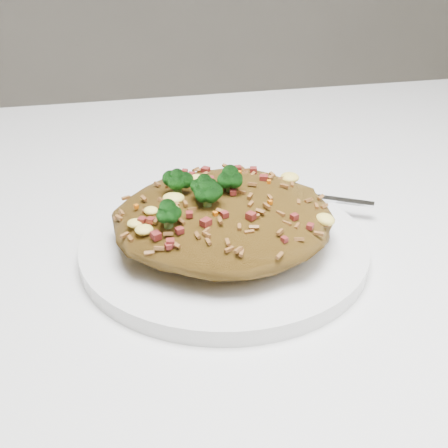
{
  "coord_description": "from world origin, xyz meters",
  "views": [
    {
      "loc": [
        0.03,
        -0.47,
        1.04
      ],
      "look_at": [
        0.12,
        -0.03,
        0.78
      ],
      "focal_mm": 50.0,
      "sensor_mm": 36.0,
      "label": 1
    }
  ],
  "objects_px": {
    "fried_rice": "(223,210)",
    "fork": "(296,195)",
    "dining_table": "(96,333)",
    "plate": "(224,247)"
  },
  "relations": [
    {
      "from": "plate",
      "to": "fork",
      "type": "xyz_separation_m",
      "value": [
        0.08,
        0.06,
        0.01
      ]
    },
    {
      "from": "dining_table",
      "to": "fried_rice",
      "type": "relative_size",
      "value": 6.61
    },
    {
      "from": "fork",
      "to": "dining_table",
      "type": "bearing_deg",
      "value": -141.44
    },
    {
      "from": "plate",
      "to": "fried_rice",
      "type": "relative_size",
      "value": 1.33
    },
    {
      "from": "dining_table",
      "to": "fried_rice",
      "type": "bearing_deg",
      "value": -13.83
    },
    {
      "from": "plate",
      "to": "fork",
      "type": "relative_size",
      "value": 1.61
    },
    {
      "from": "plate",
      "to": "dining_table",
      "type": "bearing_deg",
      "value": 166.33
    },
    {
      "from": "fried_rice",
      "to": "fork",
      "type": "bearing_deg",
      "value": 37.48
    },
    {
      "from": "fork",
      "to": "plate",
      "type": "bearing_deg",
      "value": -114.08
    },
    {
      "from": "fried_rice",
      "to": "fork",
      "type": "relative_size",
      "value": 1.21
    }
  ]
}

